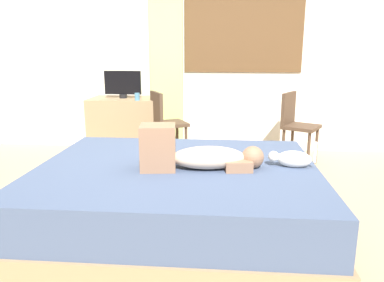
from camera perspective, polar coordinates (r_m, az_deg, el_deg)
ground_plane at (r=3.03m, az=-2.10°, el=-12.67°), size 16.00×16.00×0.00m
back_wall_with_window at (r=5.14m, az=1.36°, el=15.01°), size 6.40×0.14×2.90m
bed at (r=3.00m, az=-2.25°, el=-8.08°), size 2.23×1.83×0.47m
person_lying at (r=2.81m, az=0.55°, el=-2.01°), size 0.94×0.36×0.34m
cat at (r=2.96m, az=15.06°, el=-2.62°), size 0.36×0.15×0.21m
desk at (r=5.00m, az=-10.10°, el=2.30°), size 0.90×0.56×0.74m
tv_monitor at (r=4.93m, az=-10.58°, el=8.60°), size 0.48×0.10×0.35m
cup at (r=4.68m, az=-8.42°, el=6.74°), size 0.06×0.06×0.09m
chair_by_desk at (r=4.58m, az=-4.24°, el=3.19°), size 0.51×0.51×0.86m
chair_spare at (r=4.61m, az=15.63°, el=2.78°), size 0.52×0.52×0.86m
curtain_left at (r=5.08m, az=-3.99°, el=13.71°), size 0.44×0.06×2.69m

